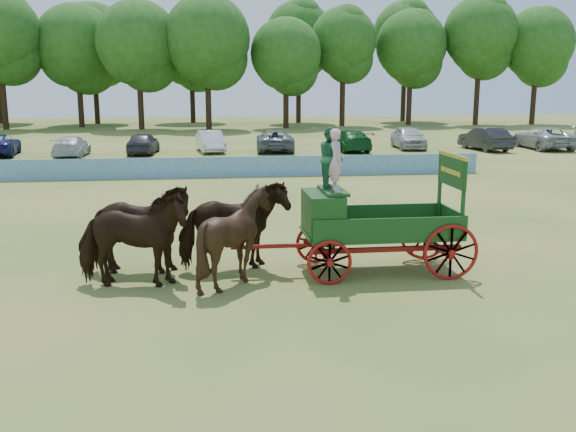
{
  "coord_description": "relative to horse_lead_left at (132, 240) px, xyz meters",
  "views": [
    {
      "loc": [
        -2.41,
        -14.77,
        4.72
      ],
      "look_at": [
        -0.31,
        1.61,
        1.3
      ],
      "focal_mm": 40.0,
      "sensor_mm": 36.0,
      "label": 1
    }
  ],
  "objects": [
    {
      "name": "treeline",
      "position": [
        -3.89,
        59.6,
        8.25
      ],
      "size": [
        87.2,
        23.1,
        16.09
      ],
      "color": "#382314",
      "rests_on": "ground"
    },
    {
      "name": "ground",
      "position": [
        4.17,
        -0.06,
        -1.15
      ],
      "size": [
        160.0,
        160.0,
        0.0
      ],
      "primitive_type": "plane",
      "color": "#9C8A46",
      "rests_on": "ground"
    },
    {
      "name": "horse_lead_right",
      "position": [
        0.0,
        1.1,
        0.0
      ],
      "size": [
        2.84,
        1.51,
        2.31
      ],
      "primitive_type": "imported",
      "rotation": [
        0.0,
        0.0,
        1.47
      ],
      "color": "black",
      "rests_on": "ground"
    },
    {
      "name": "farm_dray",
      "position": [
        5.37,
        0.58,
        0.46
      ],
      "size": [
        5.99,
        2.0,
        3.67
      ],
      "color": "maroon",
      "rests_on": "ground"
    },
    {
      "name": "horse_wheel_right",
      "position": [
        2.4,
        1.1,
        0.0
      ],
      "size": [
        2.93,
        1.78,
        2.31
      ],
      "primitive_type": "imported",
      "rotation": [
        0.0,
        0.0,
        1.78
      ],
      "color": "black",
      "rests_on": "ground"
    },
    {
      "name": "parked_cars",
      "position": [
        7.22,
        29.94,
        -0.39
      ],
      "size": [
        55.28,
        7.02,
        1.65
      ],
      "color": "silver",
      "rests_on": "ground"
    },
    {
      "name": "horse_wheel_left",
      "position": [
        2.4,
        0.0,
        0.0
      ],
      "size": [
        2.29,
        2.08,
        2.31
      ],
      "primitive_type": "imported",
      "rotation": [
        0.0,
        0.0,
        1.68
      ],
      "color": "black",
      "rests_on": "ground"
    },
    {
      "name": "horse_lead_left",
      "position": [
        0.0,
        0.0,
        0.0
      ],
      "size": [
        2.86,
        1.56,
        2.31
      ],
      "primitive_type": "imported",
      "rotation": [
        0.0,
        0.0,
        1.45
      ],
      "color": "black",
      "rests_on": "ground"
    },
    {
      "name": "sponsor_banner",
      "position": [
        3.17,
        17.94,
        -0.63
      ],
      "size": [
        26.0,
        0.08,
        1.05
      ],
      "primitive_type": "cube",
      "color": "#1C5F9A",
      "rests_on": "ground"
    }
  ]
}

